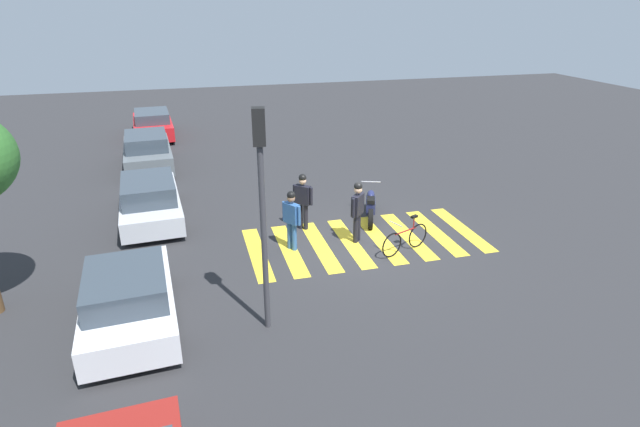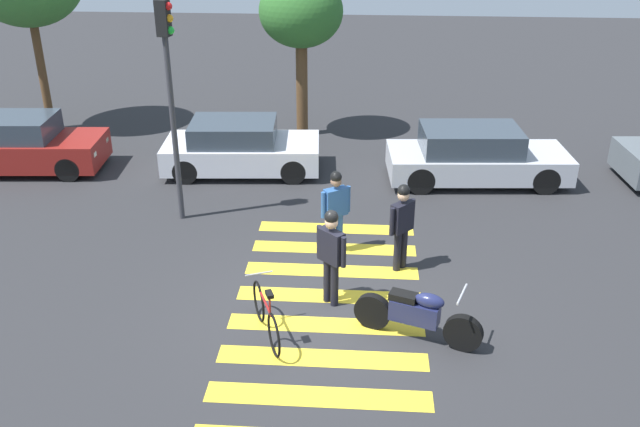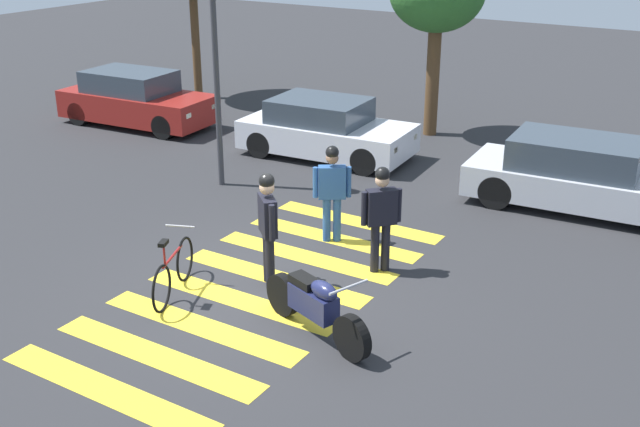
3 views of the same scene
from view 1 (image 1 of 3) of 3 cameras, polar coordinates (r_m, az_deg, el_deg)
name	(u,v)px [view 1 (image 1 of 3)]	position (r m, az deg, el deg)	size (l,w,h in m)	color
ground_plane	(365,241)	(14.97, 5.02, -3.02)	(60.00, 60.00, 0.00)	#2B2B2D
police_motorcycle	(371,206)	(16.29, 5.65, 0.89)	(2.06, 0.96, 1.03)	black
leaning_bicycle	(405,239)	(14.31, 9.48, -2.81)	(0.71, 1.61, 1.01)	black
officer_on_foot	(358,208)	(14.51, 4.20, 0.67)	(0.53, 0.49, 1.81)	black
officer_by_motorcycle	(303,198)	(15.31, -1.93, 1.77)	(0.48, 0.51, 1.76)	black
pedestrian_bystander	(292,216)	(14.04, -3.19, -0.33)	(0.56, 0.43, 1.73)	#2D5999
crosswalk_stripes	(365,240)	(14.97, 5.02, -3.01)	(3.30, 6.75, 0.01)	yellow
car_white_van	(128,299)	(11.69, -20.55, -8.88)	(4.03, 2.07, 1.34)	black
car_silver_sedan	(150,200)	(16.99, -18.41, 1.45)	(4.48, 2.06, 1.38)	black
car_grey_coupe	(147,151)	(22.46, -18.66, 6.57)	(4.44, 2.11, 1.46)	black
car_red_convertible	(153,124)	(27.66, -18.12, 9.44)	(4.55, 2.12, 1.34)	black
traffic_light_pole	(262,190)	(9.88, -6.51, 2.67)	(0.35, 0.27, 4.69)	#38383D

